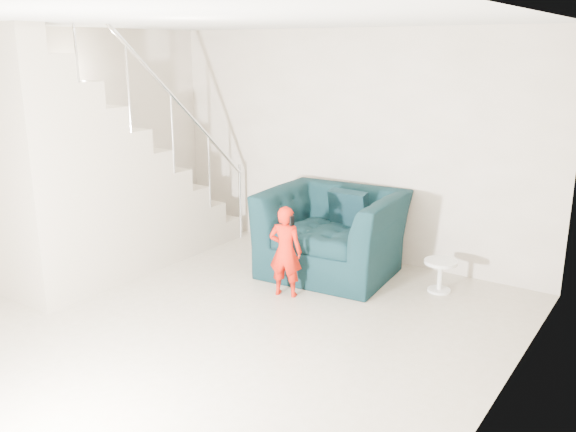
# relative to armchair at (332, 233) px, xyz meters

# --- Properties ---
(floor) EXTENTS (5.50, 5.50, 0.00)m
(floor) POSITION_rel_armchair_xyz_m (-0.19, -2.02, -0.47)
(floor) COLOR gray
(floor) RESTS_ON ground
(ceiling) EXTENTS (5.50, 5.50, 0.00)m
(ceiling) POSITION_rel_armchair_xyz_m (-0.19, -2.02, 2.23)
(ceiling) COLOR silver
(ceiling) RESTS_ON back_wall
(back_wall) EXTENTS (5.00, 0.00, 5.00)m
(back_wall) POSITION_rel_armchair_xyz_m (-0.19, 0.73, 0.88)
(back_wall) COLOR #AA9E8B
(back_wall) RESTS_ON floor
(left_wall) EXTENTS (0.00, 5.50, 5.50)m
(left_wall) POSITION_rel_armchair_xyz_m (-2.69, -2.02, 0.88)
(left_wall) COLOR #AA9E8B
(left_wall) RESTS_ON floor
(right_wall) EXTENTS (0.00, 5.50, 5.50)m
(right_wall) POSITION_rel_armchair_xyz_m (2.31, -2.02, 0.88)
(right_wall) COLOR #AA9E8B
(right_wall) RESTS_ON floor
(armchair) EXTENTS (1.55, 1.39, 0.94)m
(armchair) POSITION_rel_armchair_xyz_m (0.00, 0.00, 0.00)
(armchair) COLOR black
(armchair) RESTS_ON floor
(toddler) EXTENTS (0.40, 0.31, 0.95)m
(toddler) POSITION_rel_armchair_xyz_m (-0.06, -0.84, 0.01)
(toddler) COLOR #A32205
(toddler) RESTS_ON floor
(side_table) EXTENTS (0.34, 0.34, 0.34)m
(side_table) POSITION_rel_armchair_xyz_m (1.23, 0.14, -0.24)
(side_table) COLOR silver
(side_table) RESTS_ON floor
(staircase) EXTENTS (1.02, 3.03, 3.62)m
(staircase) POSITION_rel_armchair_xyz_m (-2.19, -1.47, 0.48)
(staircase) COLOR #ADA089
(staircase) RESTS_ON floor
(cushion) EXTENTS (0.45, 0.21, 0.45)m
(cushion) POSITION_rel_armchair_xyz_m (0.09, 0.21, 0.25)
(cushion) COLOR black
(cushion) RESTS_ON armchair
(throw) EXTENTS (0.05, 0.47, 0.53)m
(throw) POSITION_rel_armchair_xyz_m (-0.58, -0.05, 0.12)
(throw) COLOR black
(throw) RESTS_ON armchair
(phone) EXTENTS (0.02, 0.05, 0.10)m
(phone) POSITION_rel_armchair_xyz_m (0.05, -0.88, 0.36)
(phone) COLOR black
(phone) RESTS_ON toddler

